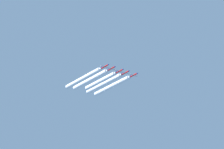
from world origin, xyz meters
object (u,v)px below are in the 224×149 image
(jet_inner_left, at_px, (126,73))
(jet_far_left, at_px, (134,75))
(jet_center, at_px, (120,71))
(jet_inner_right, at_px, (112,68))
(jet_far_right, at_px, (105,66))

(jet_inner_left, bearing_deg, jet_far_left, 173.45)
(jet_far_left, xyz_separation_m, jet_center, (15.79, -0.32, 0.17))
(jet_inner_right, relative_size, jet_far_right, 1.00)
(jet_far_left, height_order, jet_inner_right, jet_inner_right)
(jet_far_left, bearing_deg, jet_far_right, 0.20)
(jet_far_left, height_order, jet_center, jet_center)
(jet_far_left, xyz_separation_m, jet_inner_right, (24.41, -0.68, 0.76))
(jet_far_left, relative_size, jet_inner_left, 1.00)
(jet_inner_left, distance_m, jet_far_right, 23.48)
(jet_inner_left, height_order, jet_center, jet_inner_left)
(jet_far_left, xyz_separation_m, jet_far_right, (32.13, 0.11, 0.47))
(jet_inner_left, xyz_separation_m, jet_inner_right, (15.73, 0.32, 0.22))
(jet_center, height_order, jet_far_right, jet_far_right)
(jet_far_right, bearing_deg, jet_inner_left, -177.29)
(jet_far_left, xyz_separation_m, jet_inner_left, (8.68, -1.00, 0.55))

